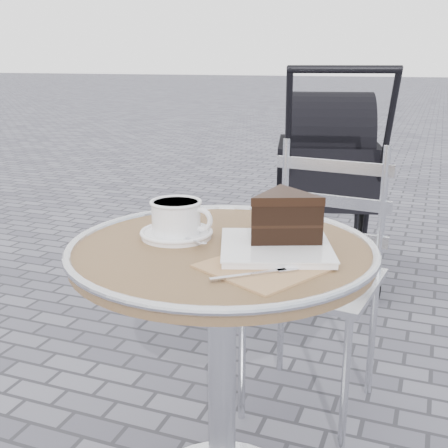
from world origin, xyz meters
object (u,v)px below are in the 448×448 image
(cake_plate_set, at_px, (283,224))
(bistro_chair, at_px, (323,246))
(cappuccino_set, at_px, (177,221))
(baby_stroller, at_px, (327,182))
(cafe_table, at_px, (222,311))

(cake_plate_set, height_order, bistro_chair, bistro_chair)
(cappuccino_set, relative_size, cake_plate_set, 0.47)
(cappuccino_set, height_order, baby_stroller, baby_stroller)
(cafe_table, bearing_deg, baby_stroller, 92.90)
(cafe_table, height_order, cappuccino_set, cappuccino_set)
(baby_stroller, bearing_deg, cappuccino_set, -104.87)
(cafe_table, xyz_separation_m, cake_plate_set, (0.14, 0.03, 0.22))
(cappuccino_set, distance_m, bistro_chair, 0.68)
(cafe_table, xyz_separation_m, cappuccino_set, (-0.13, 0.03, 0.20))
(cafe_table, height_order, bistro_chair, bistro_chair)
(cake_plate_set, distance_m, baby_stroller, 1.86)
(cappuccino_set, xyz_separation_m, cake_plate_set, (0.26, 0.00, 0.02))
(cake_plate_set, xyz_separation_m, bistro_chair, (-0.01, 0.59, -0.24))
(cappuccino_set, height_order, bistro_chair, bistro_chair)
(cappuccino_set, relative_size, baby_stroller, 0.16)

